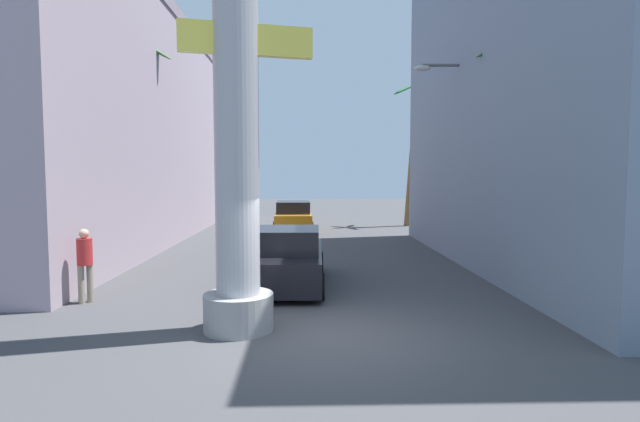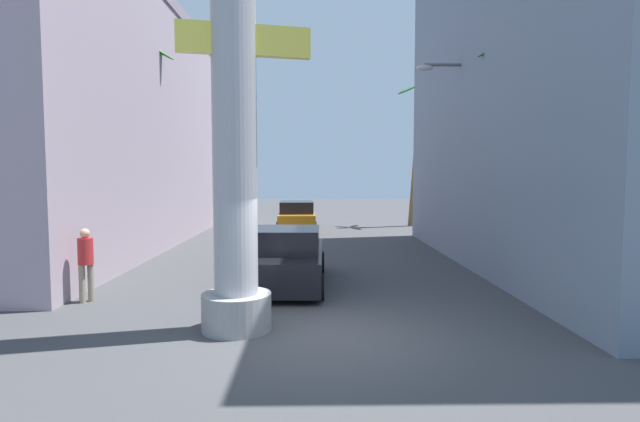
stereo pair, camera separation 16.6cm
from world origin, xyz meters
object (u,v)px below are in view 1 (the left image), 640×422
(street_lamp, at_px, (483,139))
(pedestrian_mid_right, at_px, (476,232))
(palm_tree_far_right, at_px, (413,144))
(neon_sign_pole, at_px, (236,88))
(car_far, at_px, (293,217))
(fire_hydrant, at_px, (600,306))
(palm_tree_mid_left, at_px, (138,120))
(car_lead, at_px, (285,259))
(palm_tree_near_right, at_px, (530,115))
(crossing_sign, at_px, (640,249))
(pedestrian_by_sign, at_px, (574,277))
(pedestrian_curb_left, at_px, (85,260))
(palm_tree_mid_right, at_px, (465,106))

(street_lamp, xyz_separation_m, pedestrian_mid_right, (-0.10, 0.22, -3.12))
(pedestrian_mid_right, bearing_deg, palm_tree_far_right, 88.17)
(neon_sign_pole, xyz_separation_m, street_lamp, (7.17, 7.18, -0.41))
(car_far, distance_m, fire_hydrant, 17.82)
(fire_hydrant, bearing_deg, palm_tree_mid_left, 141.19)
(palm_tree_mid_left, xyz_separation_m, fire_hydrant, (12.12, -9.74, -4.65))
(car_lead, bearing_deg, palm_tree_near_right, 9.53)
(street_lamp, bearing_deg, palm_tree_far_right, 88.68)
(crossing_sign, height_order, pedestrian_by_sign, crossing_sign)
(street_lamp, relative_size, palm_tree_near_right, 0.94)
(neon_sign_pole, distance_m, pedestrian_curb_left, 5.60)
(crossing_sign, relative_size, palm_tree_mid_right, 0.26)
(neon_sign_pole, height_order, crossing_sign, neon_sign_pole)
(fire_hydrant, bearing_deg, palm_tree_near_right, 81.87)
(street_lamp, xyz_separation_m, fire_hydrant, (-0.11, -7.01, -3.77))
(palm_tree_mid_left, relative_size, pedestrian_mid_right, 4.68)
(street_lamp, height_order, pedestrian_curb_left, street_lamp)
(pedestrian_curb_left, bearing_deg, fire_hydrant, -10.27)
(pedestrian_mid_right, relative_size, pedestrian_curb_left, 1.00)
(pedestrian_mid_right, bearing_deg, palm_tree_mid_right, 79.70)
(crossing_sign, distance_m, car_far, 18.67)
(palm_tree_mid_left, height_order, pedestrian_curb_left, palm_tree_mid_left)
(crossing_sign, relative_size, pedestrian_mid_right, 1.44)
(street_lamp, distance_m, car_lead, 8.05)
(street_lamp, height_order, crossing_sign, street_lamp)
(palm_tree_near_right, xyz_separation_m, fire_hydrant, (-0.69, -4.81, -4.31))
(street_lamp, relative_size, pedestrian_mid_right, 3.89)
(street_lamp, height_order, palm_tree_mid_right, palm_tree_mid_right)
(street_lamp, distance_m, palm_tree_mid_left, 12.56)
(palm_tree_mid_left, relative_size, pedestrian_curb_left, 4.70)
(neon_sign_pole, height_order, palm_tree_near_right, neon_sign_pole)
(palm_tree_near_right, bearing_deg, palm_tree_mid_left, 158.91)
(crossing_sign, bearing_deg, car_lead, 145.83)
(palm_tree_far_right, bearing_deg, street_lamp, -91.32)
(pedestrian_by_sign, distance_m, fire_hydrant, 0.82)
(palm_tree_near_right, bearing_deg, car_far, 121.05)
(car_far, height_order, palm_tree_near_right, palm_tree_near_right)
(neon_sign_pole, height_order, fire_hydrant, neon_sign_pole)
(palm_tree_far_right, relative_size, palm_tree_mid_right, 0.85)
(car_lead, xyz_separation_m, palm_tree_mid_left, (-5.76, 6.12, 4.30))
(neon_sign_pole, relative_size, palm_tree_near_right, 1.46)
(crossing_sign, bearing_deg, palm_tree_near_right, 85.06)
(car_far, bearing_deg, crossing_sign, -69.20)
(palm_tree_mid_left, distance_m, fire_hydrant, 16.23)
(car_lead, height_order, pedestrian_curb_left, pedestrian_curb_left)
(pedestrian_mid_right, bearing_deg, pedestrian_by_sign, -94.44)
(palm_tree_far_right, height_order, pedestrian_mid_right, palm_tree_far_right)
(car_lead, xyz_separation_m, car_far, (-0.07, 12.99, 0.03))
(pedestrian_by_sign, bearing_deg, palm_tree_mid_left, 139.72)
(pedestrian_curb_left, bearing_deg, crossing_sign, -14.15)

